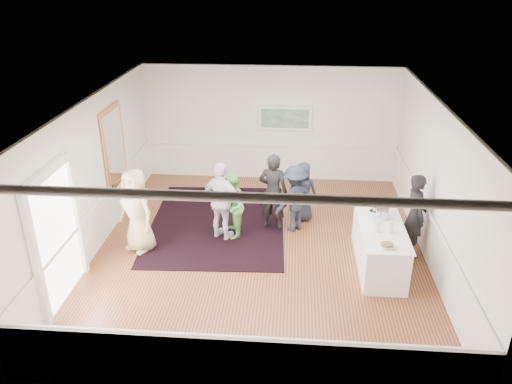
# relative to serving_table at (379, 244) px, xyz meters

# --- Properties ---
(floor) EXTENTS (8.00, 8.00, 0.00)m
(floor) POSITION_rel_serving_table_xyz_m (-2.44, 0.37, -0.47)
(floor) COLOR brown
(floor) RESTS_ON ground
(ceiling) EXTENTS (7.00, 8.00, 0.02)m
(ceiling) POSITION_rel_serving_table_xyz_m (-2.44, 0.37, 2.73)
(ceiling) COLOR white
(ceiling) RESTS_ON wall_back
(wall_left) EXTENTS (0.02, 8.00, 3.20)m
(wall_left) POSITION_rel_serving_table_xyz_m (-5.94, 0.37, 1.13)
(wall_left) COLOR white
(wall_left) RESTS_ON floor
(wall_right) EXTENTS (0.02, 8.00, 3.20)m
(wall_right) POSITION_rel_serving_table_xyz_m (1.06, 0.37, 1.13)
(wall_right) COLOR white
(wall_right) RESTS_ON floor
(wall_back) EXTENTS (7.00, 0.02, 3.20)m
(wall_back) POSITION_rel_serving_table_xyz_m (-2.44, 4.37, 1.13)
(wall_back) COLOR white
(wall_back) RESTS_ON floor
(wall_front) EXTENTS (7.00, 0.02, 3.20)m
(wall_front) POSITION_rel_serving_table_xyz_m (-2.44, -3.63, 1.13)
(wall_front) COLOR white
(wall_front) RESTS_ON floor
(wainscoting) EXTENTS (7.00, 8.00, 1.00)m
(wainscoting) POSITION_rel_serving_table_xyz_m (-2.44, 0.37, 0.03)
(wainscoting) COLOR white
(wainscoting) RESTS_ON floor
(mirror) EXTENTS (0.05, 1.25, 1.85)m
(mirror) POSITION_rel_serving_table_xyz_m (-5.89, 1.67, 1.33)
(mirror) COLOR gold
(mirror) RESTS_ON wall_left
(doorway) EXTENTS (0.10, 1.78, 2.56)m
(doorway) POSITION_rel_serving_table_xyz_m (-5.89, -1.53, 0.95)
(doorway) COLOR white
(doorway) RESTS_ON wall_left
(landscape_painting) EXTENTS (1.44, 0.06, 0.66)m
(landscape_painting) POSITION_rel_serving_table_xyz_m (-2.04, 4.32, 1.31)
(landscape_painting) COLOR white
(landscape_painting) RESTS_ON wall_back
(area_rug) EXTENTS (3.28, 4.21, 0.02)m
(area_rug) POSITION_rel_serving_table_xyz_m (-3.53, 1.47, -0.46)
(area_rug) COLOR black
(area_rug) RESTS_ON floor
(serving_table) EXTENTS (0.88, 2.31, 0.93)m
(serving_table) POSITION_rel_serving_table_xyz_m (0.00, 0.00, 0.00)
(serving_table) COLOR white
(serving_table) RESTS_ON floor
(bartender) EXTENTS (0.52, 0.71, 1.81)m
(bartender) POSITION_rel_serving_table_xyz_m (0.76, 0.49, 0.43)
(bartender) COLOR black
(bartender) RESTS_ON floor
(guest_tan) EXTENTS (1.08, 0.98, 1.85)m
(guest_tan) POSITION_rel_serving_table_xyz_m (-5.02, 0.21, 0.45)
(guest_tan) COLOR tan
(guest_tan) RESTS_ON floor
(guest_green) EXTENTS (0.68, 0.81, 1.49)m
(guest_green) POSITION_rel_serving_table_xyz_m (-3.11, 0.93, 0.28)
(guest_green) COLOR #67D756
(guest_green) RESTS_ON floor
(guest_lilac) EXTENTS (1.13, 0.87, 1.79)m
(guest_lilac) POSITION_rel_serving_table_xyz_m (-3.31, 0.84, 0.42)
(guest_lilac) COLOR silver
(guest_lilac) RESTS_ON floor
(guest_dark_a) EXTENTS (1.15, 1.09, 1.57)m
(guest_dark_a) POSITION_rel_serving_table_xyz_m (-1.72, 1.35, 0.31)
(guest_dark_a) COLOR #1D2431
(guest_dark_a) RESTS_ON floor
(guest_dark_b) EXTENTS (0.74, 0.56, 1.83)m
(guest_dark_b) POSITION_rel_serving_table_xyz_m (-2.22, 1.39, 0.45)
(guest_dark_b) COLOR black
(guest_dark_b) RESTS_ON floor
(guest_navy) EXTENTS (0.78, 0.59, 1.44)m
(guest_navy) POSITION_rel_serving_table_xyz_m (-1.54, 1.88, 0.25)
(guest_navy) COLOR #1D2431
(guest_navy) RESTS_ON floor
(wine_bottles) EXTENTS (0.30, 0.25, 0.31)m
(wine_bottles) POSITION_rel_serving_table_xyz_m (0.00, 0.51, 0.62)
(wine_bottles) COLOR black
(wine_bottles) RESTS_ON serving_table
(juice_pitchers) EXTENTS (0.37, 0.43, 0.24)m
(juice_pitchers) POSITION_rel_serving_table_xyz_m (-0.06, -0.22, 0.58)
(juice_pitchers) COLOR #7FB942
(juice_pitchers) RESTS_ON serving_table
(ice_bucket) EXTENTS (0.26, 0.26, 0.25)m
(ice_bucket) POSITION_rel_serving_table_xyz_m (0.03, 0.22, 0.58)
(ice_bucket) COLOR silver
(ice_bucket) RESTS_ON serving_table
(nut_bowl) EXTENTS (0.28, 0.28, 0.08)m
(nut_bowl) POSITION_rel_serving_table_xyz_m (-0.03, -0.89, 0.50)
(nut_bowl) COLOR white
(nut_bowl) RESTS_ON serving_table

